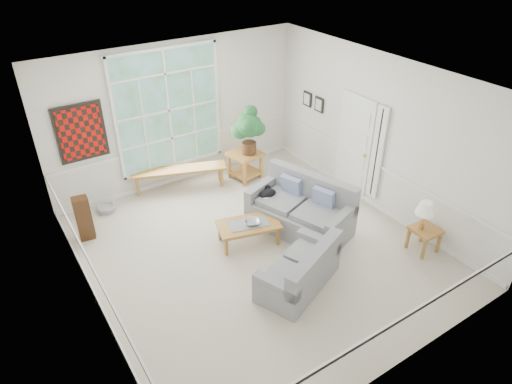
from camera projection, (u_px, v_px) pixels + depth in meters
floor at (257, 249)px, 8.02m from camera, size 5.50×6.00×0.01m
ceiling at (258, 83)px, 6.44m from camera, size 5.50×6.00×0.02m
wall_back at (178, 115)px, 9.36m from camera, size 5.50×0.02×3.00m
wall_front at (405, 287)px, 5.09m from camera, size 5.50×0.02×3.00m
wall_left at (82, 232)px, 5.95m from camera, size 0.02×6.00×3.00m
wall_right at (381, 135)px, 8.50m from camera, size 0.02×6.00×3.00m
window_back at (169, 110)px, 9.16m from camera, size 2.30×0.08×2.40m
entry_door at (354, 146)px, 9.15m from camera, size 0.08×0.90×2.10m
door_sidelight at (378, 153)px, 8.65m from camera, size 0.08×0.26×1.90m
wall_art at (81, 133)px, 8.37m from camera, size 0.90×0.06×1.10m
wall_frame_near at (319, 105)px, 9.70m from camera, size 0.04×0.26×0.32m
wall_frame_far at (307, 99)px, 9.99m from camera, size 0.04×0.26×0.32m
loveseat_right at (300, 206)px, 8.27m from camera, size 1.52×2.07×1.00m
loveseat_front at (298, 266)px, 7.06m from camera, size 1.62×1.24×0.78m
coffee_table at (249, 233)px, 8.09m from camera, size 1.20×0.85×0.40m
pewter_bowl at (252, 222)px, 7.96m from camera, size 0.43×0.43×0.08m
window_bench at (180, 178)px, 9.67m from camera, size 1.98×1.05×0.46m
end_table at (245, 165)px, 10.00m from camera, size 0.73×0.73×0.62m
houseplant at (249, 131)px, 9.54m from camera, size 0.72×0.72×1.04m
side_table at (423, 239)px, 7.89m from camera, size 0.47×0.47×0.46m
table_lamp at (424, 216)px, 7.63m from camera, size 0.39×0.39×0.54m
pet_bed at (106, 208)px, 9.02m from camera, size 0.46×0.46×0.11m
floor_speaker at (84, 218)px, 8.09m from camera, size 0.29×0.25×0.85m
cat at (268, 193)px, 8.49m from camera, size 0.37×0.28×0.16m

